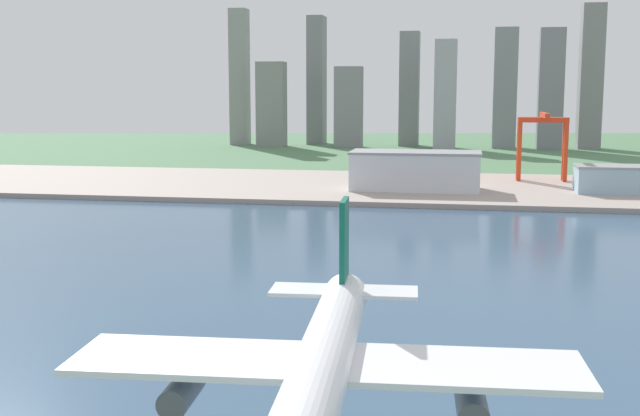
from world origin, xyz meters
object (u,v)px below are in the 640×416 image
(port_crane_red, at_px, (543,132))
(warehouse_annex, at_px, (618,179))
(airplane_landing, at_px, (322,367))
(warehouse_main, at_px, (415,170))

(port_crane_red, xyz_separation_m, warehouse_annex, (32.97, -47.11, -20.87))
(warehouse_annex, bearing_deg, airplane_landing, -102.80)
(airplane_landing, bearing_deg, warehouse_annex, 77.20)
(port_crane_red, relative_size, warehouse_annex, 0.93)
(warehouse_main, xyz_separation_m, warehouse_annex, (99.98, 5.62, -3.08))
(port_crane_red, bearing_deg, warehouse_main, -141.80)
(airplane_landing, distance_m, port_crane_red, 417.94)
(airplane_landing, xyz_separation_m, port_crane_red, (50.57, 414.85, -3.68))
(airplane_landing, relative_size, warehouse_annex, 1.10)
(port_crane_red, height_order, warehouse_main, port_crane_red)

